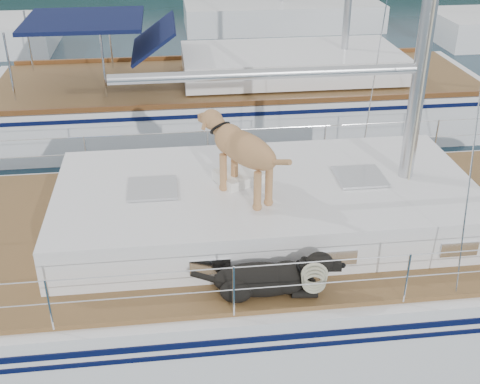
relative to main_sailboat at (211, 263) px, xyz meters
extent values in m
plane|color=black|center=(-0.09, 0.01, -0.68)|extent=(120.00, 120.00, 0.00)
cube|color=white|center=(-0.09, 0.01, -0.18)|extent=(12.00, 3.80, 1.40)
cube|color=brown|center=(-0.09, 0.01, 0.55)|extent=(11.52, 3.50, 0.06)
cube|color=white|center=(0.71, 0.01, 0.86)|extent=(5.20, 2.50, 0.55)
cylinder|color=silver|center=(0.71, 0.01, 2.53)|extent=(3.60, 0.12, 0.12)
cylinder|color=silver|center=(-0.09, -1.74, 1.14)|extent=(10.56, 0.01, 0.01)
cylinder|color=silver|center=(-0.09, 1.75, 1.14)|extent=(10.56, 0.01, 0.01)
cube|color=blue|center=(-1.61, 1.58, 0.61)|extent=(0.89, 0.81, 0.06)
cube|color=white|center=(0.38, 0.11, 1.20)|extent=(0.68, 0.64, 0.14)
torus|color=beige|center=(0.94, -1.68, 0.94)|extent=(0.36, 0.15, 0.35)
cube|color=white|center=(1.11, 6.39, -0.23)|extent=(11.00, 3.50, 1.30)
cube|color=brown|center=(1.11, 6.39, 0.42)|extent=(10.56, 3.29, 0.06)
cube|color=white|center=(2.31, 6.39, 0.77)|extent=(4.80, 2.30, 0.55)
cube|color=#0D1138|center=(-2.09, 6.39, 1.82)|extent=(2.40, 2.30, 0.08)
cube|color=white|center=(3.91, 16.01, -0.28)|extent=(7.20, 3.00, 1.10)
camera|label=1|loc=(-0.42, -6.54, 4.58)|focal=45.00mm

